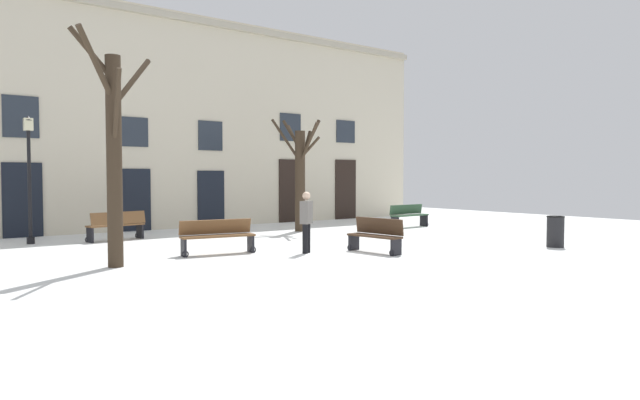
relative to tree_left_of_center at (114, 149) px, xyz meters
The scene contains 11 objects.
ground_plane 6.69m from the tree_left_of_center, ahead, with size 33.81×33.81×0.00m, color white.
building_facade 10.22m from the tree_left_of_center, 52.91° to the left, with size 21.13×0.60×8.24m.
tree_left_of_center is the anchor object (origin of this frame).
tree_right_of_center 8.84m from the tree_left_of_center, 28.40° to the left, with size 1.71×2.07×4.09m.
streetlamp 5.80m from the tree_left_of_center, 97.77° to the left, with size 0.30×0.30×3.75m.
litter_bin 11.80m from the tree_left_of_center, 19.14° to the right, with size 0.49×0.49×0.87m.
bench_by_litter_bin 12.61m from the tree_left_of_center, 13.85° to the left, with size 1.87×0.55×0.89m.
bench_far_corner 6.71m from the tree_left_of_center, 14.97° to the right, with size 0.65×1.62×0.90m.
bench_facing_shops 3.45m from the tree_left_of_center, 11.10° to the left, with size 1.95×0.73×0.88m.
bench_near_center_tree 5.72m from the tree_left_of_center, 73.60° to the left, with size 1.81×0.76×0.90m.
person_near_bench 4.98m from the tree_left_of_center, ahead, with size 0.44×0.39×1.59m.
Camera 1 is at (-9.58, -11.22, 1.97)m, focal length 30.95 mm.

